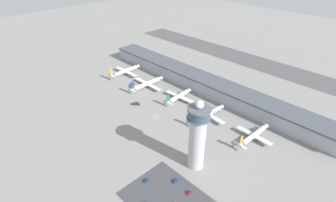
{
  "coord_description": "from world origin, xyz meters",
  "views": [
    {
      "loc": [
        145.57,
        -126.29,
        132.86
      ],
      "look_at": [
        0.48,
        15.05,
        10.6
      ],
      "focal_mm": 28.0,
      "sensor_mm": 36.0,
      "label": 1
    }
  ],
  "objects_px": {
    "airplane_gate_bravo": "(147,84)",
    "car_black_suv": "(189,193)",
    "service_truck_baggage": "(136,104)",
    "car_blue_compact": "(175,181)",
    "airplane_gate_alpha": "(125,71)",
    "service_truck_fuel": "(203,130)",
    "car_red_hatchback": "(146,181)",
    "airplane_gate_charlie": "(179,96)",
    "service_truck_catering": "(132,85)",
    "control_tower": "(197,135)",
    "airplane_gate_delta": "(208,114)",
    "airplane_gate_echo": "(254,135)"
  },
  "relations": [
    {
      "from": "airplane_gate_bravo",
      "to": "car_black_suv",
      "type": "bearing_deg",
      "value": -30.0
    },
    {
      "from": "service_truck_baggage",
      "to": "car_blue_compact",
      "type": "height_order",
      "value": "service_truck_baggage"
    },
    {
      "from": "airplane_gate_alpha",
      "to": "airplane_gate_bravo",
      "type": "height_order",
      "value": "airplane_gate_alpha"
    },
    {
      "from": "service_truck_fuel",
      "to": "car_red_hatchback",
      "type": "xyz_separation_m",
      "value": [
        8.23,
        -67.99,
        -0.41
      ]
    },
    {
      "from": "airplane_gate_charlie",
      "to": "service_truck_catering",
      "type": "height_order",
      "value": "airplane_gate_charlie"
    },
    {
      "from": "airplane_gate_alpha",
      "to": "airplane_gate_bravo",
      "type": "xyz_separation_m",
      "value": [
        41.26,
        -1.85,
        -0.68
      ]
    },
    {
      "from": "airplane_gate_alpha",
      "to": "car_blue_compact",
      "type": "height_order",
      "value": "airplane_gate_alpha"
    },
    {
      "from": "control_tower",
      "to": "car_red_hatchback",
      "type": "relative_size",
      "value": 12.64
    },
    {
      "from": "airplane_gate_charlie",
      "to": "car_blue_compact",
      "type": "xyz_separation_m",
      "value": [
        70.46,
        -76.73,
        -3.29
      ]
    },
    {
      "from": "airplane_gate_delta",
      "to": "service_truck_baggage",
      "type": "relative_size",
      "value": 5.49
    },
    {
      "from": "car_red_hatchback",
      "to": "car_blue_compact",
      "type": "distance_m",
      "value": 18.96
    },
    {
      "from": "car_black_suv",
      "to": "car_blue_compact",
      "type": "xyz_separation_m",
      "value": [
        -12.72,
        0.73,
        -0.01
      ]
    },
    {
      "from": "airplane_gate_charlie",
      "to": "control_tower",
      "type": "bearing_deg",
      "value": -38.83
    },
    {
      "from": "control_tower",
      "to": "airplane_gate_alpha",
      "type": "relative_size",
      "value": 1.28
    },
    {
      "from": "airplane_gate_charlie",
      "to": "car_black_suv",
      "type": "relative_size",
      "value": 8.55
    },
    {
      "from": "airplane_gate_charlie",
      "to": "service_truck_catering",
      "type": "xyz_separation_m",
      "value": [
        -55.36,
        -15.37,
        -2.75
      ]
    },
    {
      "from": "airplane_gate_alpha",
      "to": "airplane_gate_bravo",
      "type": "relative_size",
      "value": 0.95
    },
    {
      "from": "service_truck_baggage",
      "to": "airplane_gate_echo",
      "type": "bearing_deg",
      "value": 17.67
    },
    {
      "from": "car_blue_compact",
      "to": "service_truck_fuel",
      "type": "bearing_deg",
      "value": 111.61
    },
    {
      "from": "service_truck_catering",
      "to": "car_black_suv",
      "type": "relative_size",
      "value": 2.07
    },
    {
      "from": "service_truck_baggage",
      "to": "airplane_gate_charlie",
      "type": "bearing_deg",
      "value": 58.91
    },
    {
      "from": "airplane_gate_alpha",
      "to": "car_red_hatchback",
      "type": "bearing_deg",
      "value": -31.75
    },
    {
      "from": "airplane_gate_bravo",
      "to": "airplane_gate_charlie",
      "type": "bearing_deg",
      "value": 7.16
    },
    {
      "from": "control_tower",
      "to": "service_truck_catering",
      "type": "distance_m",
      "value": 134.0
    },
    {
      "from": "airplane_gate_delta",
      "to": "car_blue_compact",
      "type": "distance_m",
      "value": 77.86
    },
    {
      "from": "airplane_gate_delta",
      "to": "car_blue_compact",
      "type": "bearing_deg",
      "value": -66.87
    },
    {
      "from": "airplane_gate_alpha",
      "to": "airplane_gate_delta",
      "type": "xyz_separation_m",
      "value": [
        123.04,
        -1.8,
        -0.49
      ]
    },
    {
      "from": "service_truck_baggage",
      "to": "service_truck_fuel",
      "type": "bearing_deg",
      "value": 11.31
    },
    {
      "from": "service_truck_catering",
      "to": "airplane_gate_charlie",
      "type": "bearing_deg",
      "value": 15.52
    },
    {
      "from": "car_red_hatchback",
      "to": "car_blue_compact",
      "type": "bearing_deg",
      "value": 45.11
    },
    {
      "from": "service_truck_catering",
      "to": "car_blue_compact",
      "type": "bearing_deg",
      "value": -26.0
    },
    {
      "from": "airplane_gate_echo",
      "to": "car_blue_compact",
      "type": "bearing_deg",
      "value": -100.1
    },
    {
      "from": "airplane_gate_charlie",
      "to": "airplane_gate_echo",
      "type": "relative_size",
      "value": 0.92
    },
    {
      "from": "airplane_gate_echo",
      "to": "airplane_gate_delta",
      "type": "bearing_deg",
      "value": -176.72
    },
    {
      "from": "service_truck_catering",
      "to": "service_truck_fuel",
      "type": "height_order",
      "value": "service_truck_catering"
    },
    {
      "from": "service_truck_catering",
      "to": "car_red_hatchback",
      "type": "distance_m",
      "value": 135.03
    },
    {
      "from": "service_truck_baggage",
      "to": "car_red_hatchback",
      "type": "relative_size",
      "value": 1.79
    },
    {
      "from": "car_black_suv",
      "to": "car_blue_compact",
      "type": "bearing_deg",
      "value": 176.74
    },
    {
      "from": "airplane_gate_bravo",
      "to": "airplane_gate_echo",
      "type": "distance_m",
      "value": 125.54
    },
    {
      "from": "airplane_gate_alpha",
      "to": "service_truck_fuel",
      "type": "distance_m",
      "value": 133.36
    },
    {
      "from": "airplane_gate_charlie",
      "to": "service_truck_fuel",
      "type": "height_order",
      "value": "airplane_gate_charlie"
    },
    {
      "from": "airplane_gate_echo",
      "to": "car_black_suv",
      "type": "height_order",
      "value": "airplane_gate_echo"
    },
    {
      "from": "airplane_gate_bravo",
      "to": "service_truck_baggage",
      "type": "height_order",
      "value": "airplane_gate_bravo"
    },
    {
      "from": "airplane_gate_charlie",
      "to": "service_truck_baggage",
      "type": "xyz_separation_m",
      "value": [
        -21.9,
        -36.32,
        -2.79
      ]
    },
    {
      "from": "airplane_gate_alpha",
      "to": "airplane_gate_echo",
      "type": "height_order",
      "value": "airplane_gate_alpha"
    },
    {
      "from": "airplane_gate_echo",
      "to": "service_truck_fuel",
      "type": "bearing_deg",
      "value": -150.77
    },
    {
      "from": "car_blue_compact",
      "to": "airplane_gate_charlie",
      "type": "bearing_deg",
      "value": 132.56
    },
    {
      "from": "airplane_gate_alpha",
      "to": "car_black_suv",
      "type": "distance_m",
      "value": 182.1
    },
    {
      "from": "service_truck_catering",
      "to": "car_black_suv",
      "type": "xyz_separation_m",
      "value": [
        138.54,
        -62.08,
        -0.52
      ]
    },
    {
      "from": "car_black_suv",
      "to": "car_blue_compact",
      "type": "height_order",
      "value": "car_black_suv"
    }
  ]
}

